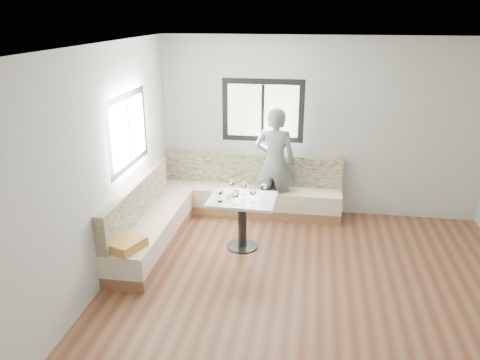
# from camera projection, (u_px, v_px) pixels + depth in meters

# --- Properties ---
(room) EXTENTS (5.01, 5.01, 2.81)m
(room) POSITION_uv_depth(u_px,v_px,m) (312.00, 179.00, 5.07)
(room) COLOR brown
(room) RESTS_ON ground
(banquette) EXTENTS (2.91, 2.82, 0.95)m
(banquette) POSITION_uv_depth(u_px,v_px,m) (210.00, 206.00, 7.10)
(banquette) COLOR #98674A
(banquette) RESTS_ON ground
(table) EXTENTS (0.92, 0.72, 0.74)m
(table) POSITION_uv_depth(u_px,v_px,m) (242.00, 211.00, 6.40)
(table) COLOR black
(table) RESTS_ON ground
(person) EXTENTS (0.71, 0.53, 1.78)m
(person) POSITION_uv_depth(u_px,v_px,m) (275.00, 163.00, 7.30)
(person) COLOR slate
(person) RESTS_ON ground
(olive_ramekin) EXTENTS (0.11, 0.11, 0.04)m
(olive_ramekin) POSITION_uv_depth(u_px,v_px,m) (230.00, 195.00, 6.39)
(olive_ramekin) COLOR white
(olive_ramekin) RESTS_ON table
(wine_glass_a) EXTENTS (0.09, 0.09, 0.21)m
(wine_glass_a) POSITION_uv_depth(u_px,v_px,m) (220.00, 191.00, 6.18)
(wine_glass_a) COLOR white
(wine_glass_a) RESTS_ON table
(wine_glass_b) EXTENTS (0.09, 0.09, 0.21)m
(wine_glass_b) POSITION_uv_depth(u_px,v_px,m) (236.00, 194.00, 6.09)
(wine_glass_b) COLOR white
(wine_glass_b) RESTS_ON table
(wine_glass_c) EXTENTS (0.09, 0.09, 0.21)m
(wine_glass_c) POSITION_uv_depth(u_px,v_px,m) (253.00, 192.00, 6.16)
(wine_glass_c) COLOR white
(wine_glass_c) RESTS_ON table
(wine_glass_d) EXTENTS (0.09, 0.09, 0.21)m
(wine_glass_d) POSITION_uv_depth(u_px,v_px,m) (244.00, 185.00, 6.40)
(wine_glass_d) COLOR white
(wine_glass_d) RESTS_ON table
(wine_glass_e) EXTENTS (0.09, 0.09, 0.21)m
(wine_glass_e) POSITION_uv_depth(u_px,v_px,m) (263.00, 187.00, 6.33)
(wine_glass_e) COLOR white
(wine_glass_e) RESTS_ON table
(wine_glass_f) EXTENTS (0.09, 0.09, 0.21)m
(wine_glass_f) POSITION_uv_depth(u_px,v_px,m) (232.00, 182.00, 6.50)
(wine_glass_f) COLOR white
(wine_glass_f) RESTS_ON table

